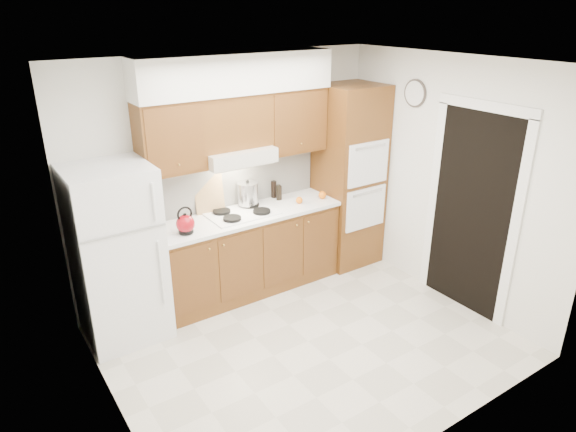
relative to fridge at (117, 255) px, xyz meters
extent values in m
plane|color=beige|center=(1.41, -1.14, -0.86)|extent=(3.60, 3.60, 0.00)
plane|color=white|center=(1.41, -1.14, 1.74)|extent=(3.60, 3.60, 0.00)
cube|color=silver|center=(1.41, 0.36, 0.44)|extent=(3.60, 0.02, 2.60)
cube|color=silver|center=(-0.40, -1.14, 0.44)|extent=(0.02, 3.00, 2.60)
cube|color=silver|center=(3.21, -1.14, 0.44)|extent=(0.02, 3.00, 2.60)
cube|color=white|center=(0.00, 0.00, 0.00)|extent=(0.75, 0.72, 1.72)
cube|color=brown|center=(1.43, 0.06, -0.41)|extent=(2.11, 0.60, 0.90)
cube|color=white|center=(1.43, 0.05, 0.06)|extent=(2.13, 0.62, 0.04)
cube|color=white|center=(1.43, 0.34, 0.36)|extent=(2.11, 0.03, 0.56)
cube|color=brown|center=(2.85, 0.03, 0.24)|extent=(0.70, 0.65, 2.20)
cube|color=brown|center=(0.69, 0.19, 0.99)|extent=(0.63, 0.33, 0.70)
cube|color=brown|center=(2.12, 0.19, 0.99)|extent=(0.73, 0.33, 0.70)
cube|color=silver|center=(1.38, 0.13, 0.71)|extent=(0.75, 0.45, 0.15)
cube|color=brown|center=(1.38, 0.19, 1.06)|extent=(0.75, 0.33, 0.55)
cube|color=silver|center=(1.43, 0.18, 1.54)|extent=(2.13, 0.36, 0.40)
cube|color=white|center=(1.38, 0.07, 0.09)|extent=(0.74, 0.50, 0.01)
cube|color=black|center=(3.19, -1.49, 0.19)|extent=(0.02, 0.90, 2.10)
cylinder|color=#3F3833|center=(3.19, -0.59, 1.29)|extent=(0.02, 0.30, 0.30)
sphere|color=maroon|center=(0.67, -0.08, 0.18)|extent=(0.24, 0.24, 0.18)
cube|color=tan|center=(1.12, 0.31, 0.28)|extent=(0.33, 0.16, 0.42)
cylinder|color=#AFAEB3|center=(1.55, 0.22, 0.23)|extent=(0.24, 0.24, 0.24)
cylinder|color=black|center=(1.94, 0.20, 0.17)|extent=(0.07, 0.07, 0.18)
cylinder|color=black|center=(1.94, 0.30, 0.18)|extent=(0.07, 0.07, 0.20)
cylinder|color=black|center=(1.95, 0.20, 0.16)|extent=(0.06, 0.06, 0.16)
sphere|color=orange|center=(2.39, -0.05, 0.12)|extent=(0.10, 0.10, 0.09)
sphere|color=orange|center=(2.07, -0.03, 0.12)|extent=(0.09, 0.09, 0.08)
camera|label=1|loc=(-1.08, -4.47, 2.17)|focal=32.00mm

